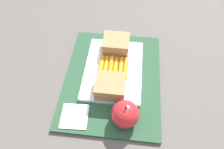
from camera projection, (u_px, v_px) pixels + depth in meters
name	position (u px, v px, depth m)	size (l,w,h in m)	color
ground_plane	(112.00, 79.00, 0.61)	(2.40, 2.40, 0.00)	#56514C
lunchbag_mat	(112.00, 78.00, 0.61)	(0.36, 0.28, 0.01)	#284C33
food_tray	(113.00, 69.00, 0.61)	(0.23, 0.17, 0.01)	white
sandwich_half_left	(116.00, 44.00, 0.64)	(0.07, 0.08, 0.04)	#9E7A4C
sandwich_half_right	(110.00, 86.00, 0.55)	(0.07, 0.08, 0.04)	#9E7A4C
carrot_sticks_bundle	(113.00, 67.00, 0.60)	(0.08, 0.09, 0.02)	orange
apple	(125.00, 114.00, 0.50)	(0.07, 0.07, 0.08)	red
paper_napkin	(75.00, 116.00, 0.53)	(0.07, 0.07, 0.00)	white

